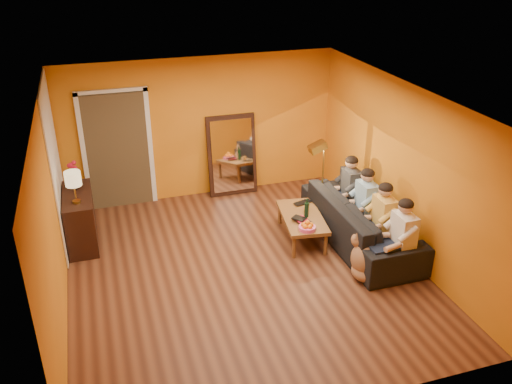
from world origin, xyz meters
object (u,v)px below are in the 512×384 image
object	(u,v)px
table_lamp	(74,188)
person_mid_right	(366,204)
tumbler	(306,209)
coffee_table	(302,227)
dog	(364,257)
sofa	(360,221)
vase	(75,182)
person_far_left	(403,238)
wine_bottle	(307,208)
sideboard	(80,219)
floor_lamp	(322,183)
person_far_right	(350,190)
person_mid_left	(383,220)
mirror_frame	(232,155)
laptop	(304,204)

from	to	relation	value
table_lamp	person_mid_right	xyz separation A→B (m)	(4.37, -0.93, -0.49)
table_lamp	tumbler	world-z (taller)	table_lamp
coffee_table	dog	xyz separation A→B (m)	(0.43, -1.30, 0.14)
sofa	tumbler	xyz separation A→B (m)	(-0.72, 0.50, 0.09)
person_mid_right	vase	distance (m)	4.63
person_far_left	wine_bottle	distance (m)	1.62
sideboard	floor_lamp	bearing A→B (deg)	-7.25
dog	person_far_right	xyz separation A→B (m)	(0.54, 1.57, 0.26)
wine_bottle	tumbler	xyz separation A→B (m)	(0.07, 0.17, -0.11)
person_mid_left	person_mid_right	size ratio (longest dim) A/B	1.00
mirror_frame	table_lamp	size ratio (longest dim) A/B	2.98
person_far_right	wine_bottle	world-z (taller)	person_far_right
mirror_frame	coffee_table	xyz separation A→B (m)	(0.61, -2.03, -0.55)
sofa	dog	xyz separation A→B (m)	(-0.41, -0.92, -0.03)
person_far_left	person_far_right	world-z (taller)	same
coffee_table	person_mid_left	bearing A→B (deg)	-32.10
mirror_frame	person_mid_right	xyz separation A→B (m)	(1.58, -2.31, -0.15)
sofa	floor_lamp	distance (m)	0.95
person_far_left	sideboard	bearing A→B (deg)	151.90
sofa	wine_bottle	size ratio (longest dim) A/B	8.26
mirror_frame	person_far_right	size ratio (longest dim) A/B	1.25
sofa	person_far_left	distance (m)	1.04
sideboard	dog	distance (m)	4.45
sofa	vase	distance (m)	4.56
wine_bottle	coffee_table	bearing A→B (deg)	135.00
sofa	person_far_right	world-z (taller)	person_far_right
coffee_table	vase	world-z (taller)	vase
coffee_table	person_far_left	xyz separation A→B (m)	(0.97, -1.38, 0.40)
person_far_left	laptop	xyz separation A→B (m)	(-0.79, 1.73, -0.18)
tumbler	coffee_table	bearing A→B (deg)	-135.00
mirror_frame	table_lamp	world-z (taller)	mirror_frame
table_lamp	laptop	bearing A→B (deg)	-4.83
table_lamp	coffee_table	world-z (taller)	table_lamp
person_mid_right	vase	world-z (taller)	person_mid_right
sideboard	person_far_right	world-z (taller)	person_far_right
vase	sofa	bearing A→B (deg)	-20.48
table_lamp	person_mid_left	bearing A→B (deg)	-18.75
floor_lamp	laptop	xyz separation A→B (m)	(-0.35, -0.10, -0.29)
floor_lamp	vase	world-z (taller)	floor_lamp
table_lamp	vase	distance (m)	0.57
sideboard	laptop	size ratio (longest dim) A/B	3.64
tumbler	floor_lamp	bearing A→B (deg)	38.83
tumbler	laptop	distance (m)	0.24
sofa	floor_lamp	size ratio (longest dim) A/B	1.78
sideboard	laptop	xyz separation A→B (m)	(3.58, -0.60, 0.01)
dog	coffee_table	bearing A→B (deg)	105.79
sideboard	table_lamp	bearing A→B (deg)	-90.00
wine_bottle	tumbler	world-z (taller)	wine_bottle
person_mid_right	person_far_right	bearing A→B (deg)	90.00
coffee_table	dog	bearing A→B (deg)	-63.05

